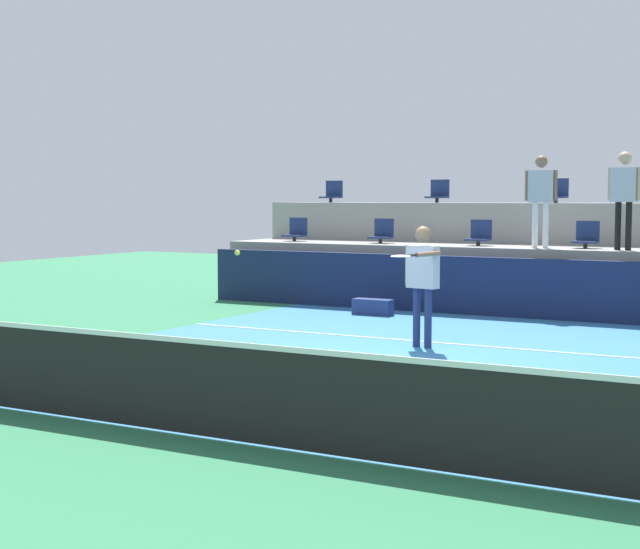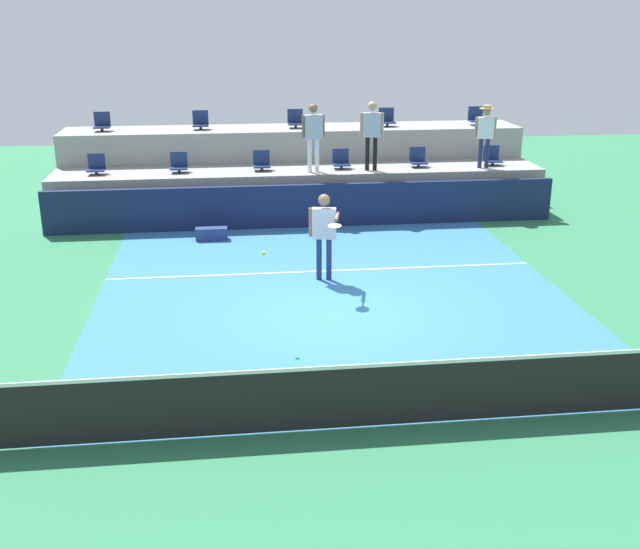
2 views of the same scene
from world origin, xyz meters
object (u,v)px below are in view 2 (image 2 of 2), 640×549
object	(u,v)px
stadium_chair_lower_far_right	(492,157)
equipment_bag	(212,234)
stadium_chair_lower_right	(418,159)
tennis_ball	(264,253)
tennis_player	(324,228)
stadium_chair_upper_far_left	(102,123)
stadium_chair_upper_far_right	(476,117)
stadium_chair_upper_left	(201,122)
stadium_chair_lower_far_left	(96,166)
stadium_chair_upper_right	(387,119)
spectator_in_grey	(313,131)
spectator_with_hat	(485,130)
stadium_chair_lower_left	(179,164)
stadium_chair_lower_mid_left	(262,162)
stadium_chair_lower_mid_right	(341,160)
stadium_chair_upper_center	(295,120)
spectator_in_white	(372,129)

from	to	relation	value
stadium_chair_lower_far_right	equipment_bag	distance (m)	8.06
stadium_chair_lower_right	tennis_ball	xyz separation A→B (m)	(-4.59, -8.23, 0.05)
stadium_chair_lower_far_right	tennis_player	xyz separation A→B (m)	(-5.32, -5.39, -0.36)
stadium_chair_upper_far_left	stadium_chair_upper_far_right	distance (m)	10.70
stadium_chair_upper_left	tennis_ball	size ratio (longest dim) A/B	7.65
stadium_chair_lower_far_left	stadium_chair_upper_right	bearing A→B (deg)	12.71
spectator_in_grey	stadium_chair_upper_right	bearing A→B (deg)	42.45
stadium_chair_upper_far_left	tennis_ball	bearing A→B (deg)	-68.48
spectator_in_grey	stadium_chair_upper_left	bearing A→B (deg)	143.41
spectator_with_hat	tennis_ball	xyz separation A→B (m)	(-6.29, -7.84, -0.75)
stadium_chair_lower_left	tennis_player	distance (m)	6.25
stadium_chair_lower_mid_left	equipment_bag	xyz separation A→B (m)	(-1.34, -2.15, -1.31)
spectator_with_hat	tennis_ball	size ratio (longest dim) A/B	24.43
stadium_chair_upper_far_left	spectator_with_hat	xyz separation A→B (m)	(10.24, -2.18, -0.06)
stadium_chair_lower_far_left	stadium_chair_lower_right	distance (m)	8.49
stadium_chair_lower_far_left	stadium_chair_lower_mid_right	size ratio (longest dim) A/B	1.00
stadium_chair_lower_right	stadium_chair_upper_center	distance (m)	3.74
stadium_chair_lower_right	spectator_in_white	world-z (taller)	spectator_in_white
stadium_chair_upper_center	stadium_chair_lower_left	bearing A→B (deg)	-150.85
stadium_chair_lower_far_left	stadium_chair_upper_far_left	bearing A→B (deg)	91.46
stadium_chair_lower_mid_right	stadium_chair_upper_right	size ratio (longest dim) A/B	1.00
stadium_chair_upper_far_left	equipment_bag	world-z (taller)	stadium_chair_upper_far_left
stadium_chair_lower_mid_left	stadium_chair_upper_far_left	bearing A→B (deg)	157.31
stadium_chair_lower_mid_left	tennis_player	bearing A→B (deg)	-79.60
stadium_chair_lower_right	stadium_chair_lower_far_right	size ratio (longest dim) A/B	1.00
stadium_chair_upper_center	equipment_bag	bearing A→B (deg)	-121.43
spectator_in_grey	equipment_bag	xyz separation A→B (m)	(-2.68, -1.77, -2.17)
stadium_chair_upper_far_left	equipment_bag	distance (m)	5.39
stadium_chair_lower_far_left	stadium_chair_upper_far_left	size ratio (longest dim) A/B	1.00
stadium_chair_upper_center	stadium_chair_upper_far_right	world-z (taller)	same
stadium_chair_lower_mid_left	stadium_chair_upper_far_right	world-z (taller)	stadium_chair_upper_far_right
stadium_chair_lower_far_right	tennis_ball	xyz separation A→B (m)	(-6.66, -8.23, 0.05)
stadium_chair_lower_mid_left	tennis_player	distance (m)	5.49
spectator_in_grey	spectator_with_hat	size ratio (longest dim) A/B	1.06
stadium_chair_lower_far_right	stadium_chair_upper_right	distance (m)	3.26
stadium_chair_lower_right	spectator_with_hat	world-z (taller)	spectator_with_hat
stadium_chair_lower_far_right	stadium_chair_upper_center	xyz separation A→B (m)	(-5.24, 1.80, 0.85)
stadium_chair_lower_mid_left	spectator_in_white	bearing A→B (deg)	-7.62
spectator_in_white	tennis_player	bearing A→B (deg)	-110.59
stadium_chair_lower_far_right	spectator_with_hat	xyz separation A→B (m)	(-0.38, -0.38, 0.79)
stadium_chair_upper_far_left	spectator_in_grey	xyz separation A→B (m)	(5.64, -2.18, 0.00)
stadium_chair_upper_right	stadium_chair_upper_center	bearing A→B (deg)	180.00
equipment_bag	stadium_chair_upper_left	bearing A→B (deg)	93.80
stadium_chair_lower_right	stadium_chair_upper_far_left	bearing A→B (deg)	168.10
stadium_chair_lower_mid_right	spectator_in_grey	xyz separation A→B (m)	(-0.79, -0.38, 0.85)
stadium_chair_lower_mid_left	stadium_chair_upper_far_left	xyz separation A→B (m)	(-4.31, 1.80, 0.85)
stadium_chair_lower_far_left	stadium_chair_lower_far_right	distance (m)	10.57
stadium_chair_upper_far_left	stadium_chair_upper_right	bearing A→B (deg)	0.00
stadium_chair_upper_far_left	spectator_with_hat	world-z (taller)	spectator_with_hat
stadium_chair_lower_mid_right	stadium_chair_lower_mid_left	bearing A→B (deg)	180.00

